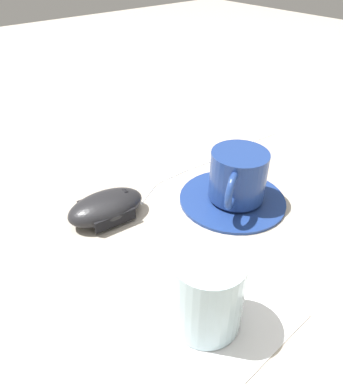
{
  "coord_description": "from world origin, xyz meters",
  "views": [
    {
      "loc": [
        0.27,
        -0.28,
        0.34
      ],
      "look_at": [
        -0.07,
        0.0,
        0.03
      ],
      "focal_mm": 35.0,
      "sensor_mm": 36.0,
      "label": 1
    }
  ],
  "objects_px": {
    "computer_mouse": "(106,207)",
    "drinking_glass": "(207,292)",
    "coffee_cup": "(238,176)",
    "saucer": "(232,198)"
  },
  "relations": [
    {
      "from": "computer_mouse",
      "to": "drinking_glass",
      "type": "xyz_separation_m",
      "value": [
        0.21,
        -0.01,
        0.03
      ]
    },
    {
      "from": "drinking_glass",
      "to": "computer_mouse",
      "type": "bearing_deg",
      "value": 176.56
    },
    {
      "from": "computer_mouse",
      "to": "drinking_glass",
      "type": "relative_size",
      "value": 1.32
    },
    {
      "from": "coffee_cup",
      "to": "drinking_glass",
      "type": "xyz_separation_m",
      "value": [
        0.12,
        -0.18,
        0.0
      ]
    },
    {
      "from": "saucer",
      "to": "computer_mouse",
      "type": "distance_m",
      "value": 0.19
    },
    {
      "from": "saucer",
      "to": "coffee_cup",
      "type": "height_order",
      "value": "coffee_cup"
    },
    {
      "from": "computer_mouse",
      "to": "drinking_glass",
      "type": "distance_m",
      "value": 0.22
    },
    {
      "from": "coffee_cup",
      "to": "drinking_glass",
      "type": "relative_size",
      "value": 1.22
    },
    {
      "from": "coffee_cup",
      "to": "drinking_glass",
      "type": "height_order",
      "value": "drinking_glass"
    },
    {
      "from": "saucer",
      "to": "coffee_cup",
      "type": "xyz_separation_m",
      "value": [
        0.0,
        0.0,
        0.04
      ]
    }
  ]
}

